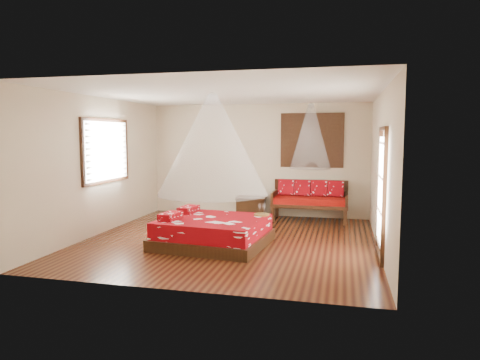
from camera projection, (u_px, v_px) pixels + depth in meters
The scene contains 10 objects.
room at pixel (229, 168), 8.12m from camera, with size 5.54×5.54×2.84m.
bed at pixel (213, 232), 7.90m from camera, with size 2.08×1.92×0.63m.
daybed at pixel (310, 198), 10.20m from camera, with size 1.77×0.79×0.94m.
storage_chest at pixel (251, 207), 10.63m from camera, with size 0.77×0.60×0.50m.
shutter_panel at pixel (312, 140), 10.38m from camera, with size 1.52×0.06×1.32m.
window_left at pixel (106, 151), 8.91m from camera, with size 0.10×1.74×1.34m.
glazed_door at pixel (381, 194), 6.94m from camera, with size 0.08×1.02×2.16m.
wine_tray at pixel (262, 212), 8.15m from camera, with size 0.30×0.30×0.24m.
mosquito_net_main at pixel (213, 145), 7.73m from camera, with size 2.01×2.01×1.80m, color white.
mosquito_net_daybed at pixel (311, 136), 9.91m from camera, with size 0.95×0.95×1.50m, color white.
Camera 1 is at (2.10, -7.82, 2.03)m, focal length 32.00 mm.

